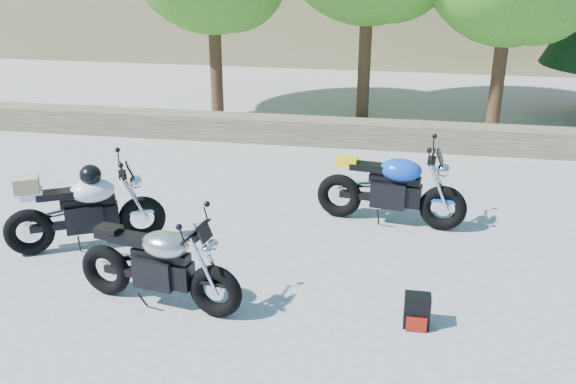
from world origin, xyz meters
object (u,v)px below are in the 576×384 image
object	(u,v)px
white_bike	(84,208)
silver_bike	(159,266)
backpack	(417,311)
blue_bike	(392,189)

from	to	relation	value
white_bike	silver_bike	bearing A→B (deg)	-66.34
backpack	silver_bike	bearing A→B (deg)	-178.71
silver_bike	white_bike	bearing A→B (deg)	150.81
white_bike	backpack	bearing A→B (deg)	-42.01
blue_bike	white_bike	bearing A→B (deg)	-151.66
silver_bike	backpack	bearing A→B (deg)	11.20
white_bike	blue_bike	distance (m)	4.25
blue_bike	backpack	bearing A→B (deg)	-74.46
silver_bike	white_bike	size ratio (longest dim) A/B	1.05
silver_bike	white_bike	world-z (taller)	white_bike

